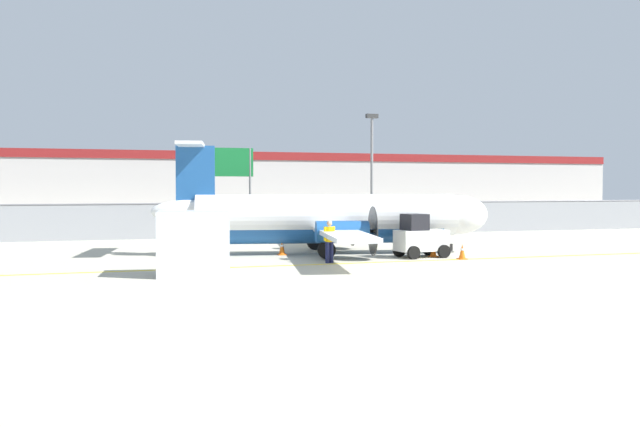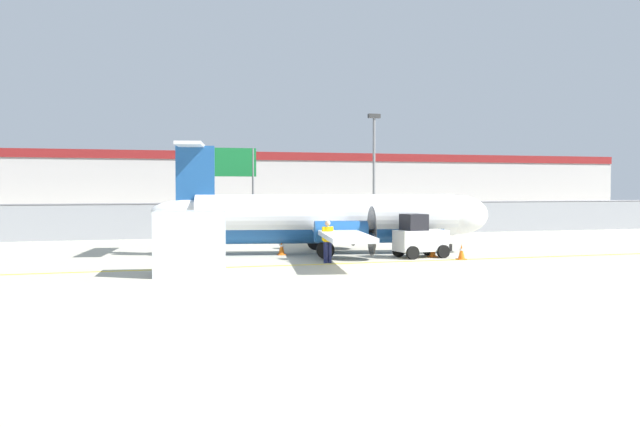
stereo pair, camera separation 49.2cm
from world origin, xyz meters
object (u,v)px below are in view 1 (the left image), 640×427
at_px(ground_crew_worker, 329,239).
at_px(parked_car_5, 430,214).
at_px(cargo_container, 193,243).
at_px(parked_car_4, 340,212).
at_px(commuter_airplane, 333,219).
at_px(parked_car_3, 305,217).
at_px(parked_car_2, 196,213).
at_px(traffic_cone_near_left, 433,250).
at_px(baggage_tug, 420,238).
at_px(parked_car_1, 128,217).
at_px(traffic_cone_far_left, 462,252).
at_px(parked_car_0, 24,221).
at_px(apron_light_pole, 372,165).
at_px(highway_sign, 225,169).
at_px(traffic_cone_near_right, 282,248).

height_order(ground_crew_worker, parked_car_5, same).
xyz_separation_m(cargo_container, parked_car_4, (17.37, 33.80, -0.21)).
relative_size(ground_crew_worker, parked_car_4, 0.40).
xyz_separation_m(commuter_airplane, parked_car_3, (4.06, 17.88, -0.71)).
height_order(ground_crew_worker, parked_car_2, same).
bearing_deg(parked_car_5, parked_car_3, 16.36).
height_order(traffic_cone_near_left, parked_car_5, parked_car_5).
xyz_separation_m(baggage_tug, parked_car_2, (-5.29, 30.50, 0.04)).
bearing_deg(parked_car_1, ground_crew_worker, 97.15).
height_order(traffic_cone_far_left, parked_car_0, parked_car_0).
distance_m(parked_car_2, parked_car_4, 12.49).
distance_m(parked_car_0, parked_car_2, 15.87).
distance_m(parked_car_0, parked_car_1, 8.18).
relative_size(cargo_container, parked_car_1, 0.61).
bearing_deg(apron_light_pole, highway_sign, 141.58).
relative_size(baggage_tug, ground_crew_worker, 1.43).
relative_size(baggage_tug, parked_car_3, 0.58).
bearing_deg(baggage_tug, traffic_cone_near_right, 146.54).
bearing_deg(parked_car_5, parked_car_0, 7.40).
bearing_deg(parked_car_1, highway_sign, 116.12).
distance_m(cargo_container, highway_sign, 20.72).
relative_size(cargo_container, apron_light_pole, 0.37).
bearing_deg(highway_sign, traffic_cone_near_left, -70.15).
height_order(traffic_cone_far_left, parked_car_2, parked_car_2).
xyz_separation_m(cargo_container, traffic_cone_near_right, (4.76, 6.08, -0.79)).
bearing_deg(traffic_cone_near_left, ground_crew_worker, -169.23).
bearing_deg(parked_car_0, cargo_container, -68.49).
bearing_deg(ground_crew_worker, commuter_airplane, -39.31).
height_order(commuter_airplane, cargo_container, commuter_airplane).
bearing_deg(commuter_airplane, parked_car_1, 120.16).
distance_m(parked_car_1, parked_car_5, 23.28).
relative_size(ground_crew_worker, highway_sign, 0.31).
bearing_deg(parked_car_2, traffic_cone_near_right, -84.00).
bearing_deg(parked_car_4, parked_car_5, 128.75).
bearing_deg(parked_car_0, parked_car_4, 26.86).
height_order(ground_crew_worker, traffic_cone_far_left, ground_crew_worker).
xyz_separation_m(parked_car_1, parked_car_5, (23.22, -1.69, 0.00)).
bearing_deg(parked_car_0, parked_car_5, 10.53).
height_order(commuter_airplane, parked_car_2, commuter_airplane).
xyz_separation_m(traffic_cone_near_right, parked_car_4, (12.61, 27.73, 0.58)).
bearing_deg(parked_car_5, cargo_container, 51.22).
distance_m(commuter_airplane, parked_car_0, 22.82).
relative_size(traffic_cone_far_left, parked_car_4, 0.15).
distance_m(traffic_cone_near_right, highway_sign, 14.38).
height_order(commuter_airplane, apron_light_pole, apron_light_pole).
height_order(ground_crew_worker, traffic_cone_near_left, ground_crew_worker).
bearing_deg(traffic_cone_near_left, parked_car_5, 63.70).
bearing_deg(commuter_airplane, parked_car_2, 105.53).
xyz_separation_m(traffic_cone_near_left, parked_car_3, (0.36, 20.52, 0.58)).
distance_m(cargo_container, parked_car_5, 34.96).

